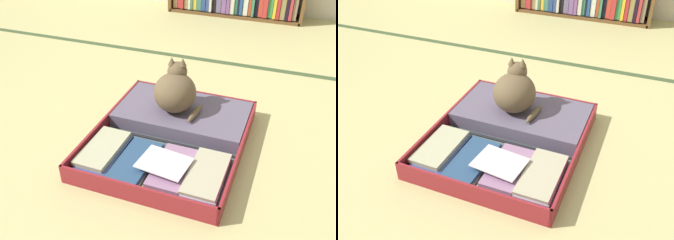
# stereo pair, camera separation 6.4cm
# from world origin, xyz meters

# --- Properties ---
(ground_plane) EXTENTS (10.00, 10.00, 0.00)m
(ground_plane) POSITION_xyz_m (0.00, 0.00, 0.00)
(ground_plane) COLOR tan
(tatami_border) EXTENTS (4.80, 0.05, 0.00)m
(tatami_border) POSITION_xyz_m (0.00, 1.21, 0.00)
(tatami_border) COLOR #3A4D2D
(tatami_border) RESTS_ON ground_plane
(open_suitcase) EXTENTS (0.72, 0.84, 0.09)m
(open_suitcase) POSITION_xyz_m (0.10, 0.25, 0.04)
(open_suitcase) COLOR maroon
(open_suitcase) RESTS_ON ground_plane
(black_cat) EXTENTS (0.26, 0.25, 0.27)m
(black_cat) POSITION_xyz_m (0.06, 0.39, 0.20)
(black_cat) COLOR brown
(black_cat) RESTS_ON open_suitcase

